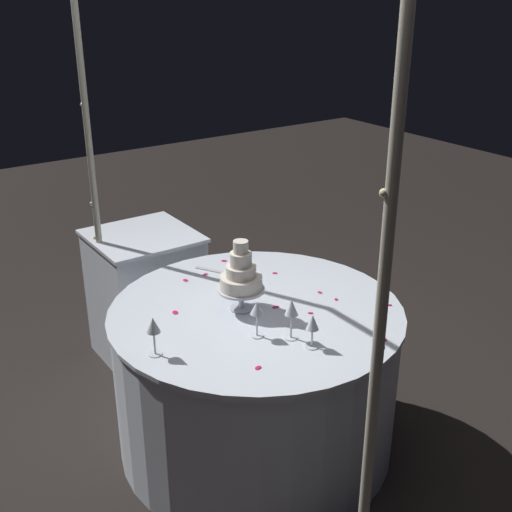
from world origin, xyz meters
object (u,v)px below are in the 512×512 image
(side_table, at_px, (146,296))
(wine_glass_2, at_px, (291,310))
(tiered_cake, at_px, (241,276))
(cake_knife, at_px, (224,273))
(wine_glass_1, at_px, (257,310))
(wine_glass_3, at_px, (153,327))
(wine_glass_0, at_px, (312,324))
(main_table, at_px, (256,377))
(decorative_arch, at_px, (188,167))

(side_table, distance_m, wine_glass_2, 1.45)
(tiered_cake, relative_size, cake_knife, 1.29)
(tiered_cake, distance_m, wine_glass_1, 0.26)
(wine_glass_2, bearing_deg, cake_knife, -9.01)
(side_table, relative_size, tiered_cake, 2.35)
(tiered_cake, bearing_deg, side_table, 1.20)
(side_table, height_order, wine_glass_3, wine_glass_3)
(side_table, height_order, wine_glass_0, wine_glass_0)
(tiered_cake, relative_size, wine_glass_0, 2.26)
(main_table, bearing_deg, side_table, 4.21)
(wine_glass_0, relative_size, cake_knife, 0.57)
(side_table, bearing_deg, wine_glass_2, -177.87)
(side_table, bearing_deg, cake_knife, -165.34)
(decorative_arch, xyz_separation_m, tiered_cake, (0.04, -0.27, -0.57))
(main_table, xyz_separation_m, wine_glass_0, (-0.41, -0.00, 0.49))
(main_table, distance_m, side_table, 1.06)
(decorative_arch, distance_m, wine_glass_3, 0.66)
(tiered_cake, height_order, wine_glass_3, tiered_cake)
(side_table, xyz_separation_m, wine_glass_0, (-1.47, -0.08, 0.46))
(main_table, bearing_deg, wine_glass_3, 98.90)
(main_table, xyz_separation_m, side_table, (1.06, 0.08, 0.03))
(wine_glass_1, distance_m, wine_glass_3, 0.45)
(decorative_arch, relative_size, cake_knife, 8.49)
(main_table, distance_m, wine_glass_2, 0.60)
(tiered_cake, relative_size, wine_glass_1, 2.07)
(tiered_cake, xyz_separation_m, wine_glass_1, (-0.24, 0.08, -0.04))
(wine_glass_0, bearing_deg, cake_knife, -6.01)
(cake_knife, bearing_deg, wine_glass_3, 128.05)
(cake_knife, bearing_deg, decorative_arch, 135.66)
(decorative_arch, xyz_separation_m, wine_glass_2, (-0.30, -0.30, -0.60))
(cake_knife, bearing_deg, wine_glass_1, 160.29)
(decorative_arch, bearing_deg, main_table, -89.82)
(main_table, relative_size, wine_glass_3, 8.07)
(wine_glass_3, height_order, cake_knife, wine_glass_3)
(wine_glass_1, bearing_deg, wine_glass_0, -146.12)
(tiered_cake, height_order, cake_knife, tiered_cake)
(wine_glass_1, bearing_deg, decorative_arch, 42.90)
(main_table, distance_m, cake_knife, 0.58)
(decorative_arch, bearing_deg, cake_knife, -44.34)
(wine_glass_2, bearing_deg, side_table, 2.13)
(wine_glass_1, bearing_deg, cake_knife, -19.71)
(wine_glass_1, height_order, wine_glass_2, wine_glass_2)
(wine_glass_0, xyz_separation_m, wine_glass_3, (0.32, 0.57, 0.02))
(main_table, bearing_deg, wine_glass_2, 174.85)
(wine_glass_1, height_order, cake_knife, wine_glass_1)
(side_table, xyz_separation_m, cake_knife, (-0.63, -0.17, 0.35))
(wine_glass_3, bearing_deg, wine_glass_1, -105.18)
(decorative_arch, distance_m, wine_glass_2, 0.73)
(side_table, distance_m, wine_glass_0, 1.54)
(side_table, bearing_deg, wine_glass_3, 156.90)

